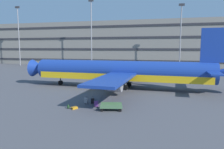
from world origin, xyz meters
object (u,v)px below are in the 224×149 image
airliner (123,72)px  suitcase_navy (96,104)px  suitcase_orange (86,101)px  baggage_cart (111,107)px  backpack_small (68,107)px  suitcase_black (93,101)px  suitcase_teal (74,108)px

airliner → suitcase_navy: (-0.61, -12.59, -2.59)m
suitcase_orange → baggage_cart: bearing=-27.7°
backpack_small → suitcase_black: bearing=53.9°
baggage_cart → suitcase_black: bearing=144.6°
suitcase_orange → backpack_small: bearing=-114.4°
suitcase_teal → suitcase_navy: suitcase_navy is taller
airliner → suitcase_navy: bearing=-92.8°
suitcase_teal → suitcase_orange: 2.69m
suitcase_black → suitcase_navy: (0.91, -1.17, -0.01)m
suitcase_orange → backpack_small: size_ratio=1.61×
suitcase_teal → airliner: bearing=78.8°
airliner → baggage_cart: size_ratio=11.11×
suitcase_navy → backpack_small: bearing=-151.0°
suitcase_black → backpack_small: 3.49m
airliner → suitcase_black: (-1.52, -11.41, -2.58)m
suitcase_orange → airliner: bearing=78.5°
airliner → backpack_small: (-3.57, -14.23, -2.74)m
suitcase_orange → baggage_cart: (3.90, -2.05, 0.03)m
suitcase_teal → suitcase_navy: bearing=36.0°
suitcase_orange → suitcase_navy: bearing=-30.9°
suitcase_navy → baggage_cart: 2.38m
airliner → baggage_cart: (1.55, -13.59, -2.55)m
airliner → suitcase_teal: bearing=-101.2°
airliner → suitcase_teal: size_ratio=45.15×
airliner → suitcase_navy: 12.86m
suitcase_teal → suitcase_orange: bearing=80.2°
suitcase_black → suitcase_teal: bearing=-114.9°
suitcase_teal → backpack_small: size_ratio=1.50×
suitcase_teal → suitcase_black: (1.29, 2.77, 0.27)m
suitcase_teal → suitcase_black: bearing=65.1°
baggage_cart → backpack_small: bearing=-172.9°
suitcase_navy → suitcase_black: bearing=127.8°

